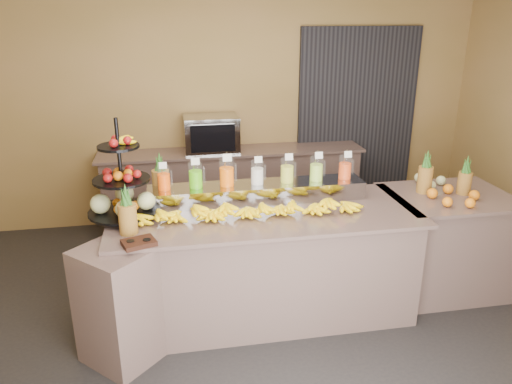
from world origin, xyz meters
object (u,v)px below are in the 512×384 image
object	(u,v)px
pitcher_tray	(257,192)
condiment_caddy	(139,243)
banana_heap	(245,207)
right_fruit_pile	(448,189)
oven_warmer	(211,134)
fruit_stand	(127,192)

from	to	relation	value
pitcher_tray	condiment_caddy	bearing A→B (deg)	-143.93
banana_heap	right_fruit_pile	distance (m)	1.82
right_fruit_pile	oven_warmer	xyz separation A→B (m)	(-1.88, 1.89, 0.13)
pitcher_tray	oven_warmer	world-z (taller)	oven_warmer
banana_heap	condiment_caddy	world-z (taller)	banana_heap
fruit_stand	right_fruit_pile	bearing A→B (deg)	-17.91
pitcher_tray	banana_heap	size ratio (longest dim) A/B	0.98
condiment_caddy	pitcher_tray	bearing A→B (deg)	36.07
banana_heap	oven_warmer	distance (m)	1.99
condiment_caddy	right_fruit_pile	distance (m)	2.67
fruit_stand	oven_warmer	distance (m)	2.01
fruit_stand	condiment_caddy	bearing A→B (deg)	-96.90
pitcher_tray	oven_warmer	distance (m)	1.69
banana_heap	right_fruit_pile	world-z (taller)	right_fruit_pile
condiment_caddy	right_fruit_pile	world-z (taller)	right_fruit_pile
pitcher_tray	right_fruit_pile	world-z (taller)	right_fruit_pile
pitcher_tray	fruit_stand	size ratio (longest dim) A/B	2.33
banana_heap	pitcher_tray	bearing A→B (deg)	63.41
banana_heap	right_fruit_pile	bearing A→B (deg)	3.00
banana_heap	oven_warmer	xyz separation A→B (m)	(-0.07, 1.99, 0.13)
fruit_stand	oven_warmer	world-z (taller)	fruit_stand
right_fruit_pile	oven_warmer	world-z (taller)	oven_warmer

